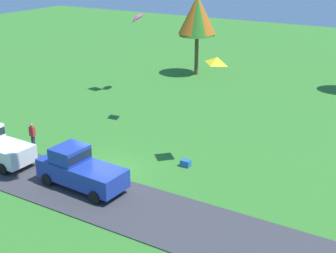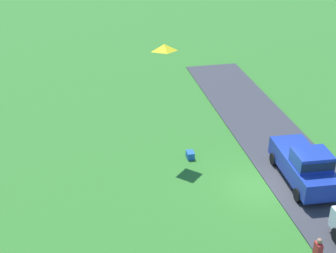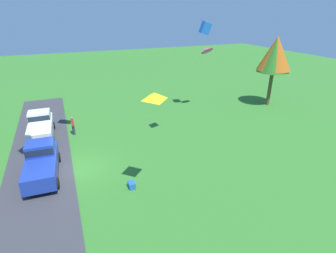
# 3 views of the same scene
# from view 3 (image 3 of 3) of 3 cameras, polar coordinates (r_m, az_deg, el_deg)

# --- Properties ---
(ground_plane) EXTENTS (120.00, 120.00, 0.00)m
(ground_plane) POSITION_cam_3_polar(r_m,az_deg,el_deg) (19.81, -19.10, -8.75)
(ground_plane) COLOR #337528
(pavement_strip) EXTENTS (36.00, 4.40, 0.06)m
(pavement_strip) POSITION_cam_3_polar(r_m,az_deg,el_deg) (19.93, -26.27, -9.73)
(pavement_strip) COLOR #38383D
(pavement_strip) RESTS_ON ground
(car_pickup_by_flagpole) EXTENTS (5.04, 2.14, 2.14)m
(car_pickup_by_flagpole) POSITION_cam_3_polar(r_m,az_deg,el_deg) (25.34, -26.01, 0.19)
(car_pickup_by_flagpole) COLOR white
(car_pickup_by_flagpole) RESTS_ON ground
(car_pickup_mid_row) EXTENTS (5.09, 2.25, 2.14)m
(car_pickup_mid_row) POSITION_cam_3_polar(r_m,az_deg,el_deg) (19.44, -25.84, -6.79)
(car_pickup_mid_row) COLOR #1E389E
(car_pickup_mid_row) RESTS_ON ground
(person_beside_suv) EXTENTS (0.36, 0.24, 1.71)m
(person_beside_suv) POSITION_cam_3_polar(r_m,az_deg,el_deg) (24.83, -19.99, 0.19)
(person_beside_suv) COLOR #2D334C
(person_beside_suv) RESTS_ON ground
(tree_far_left) EXTENTS (3.69, 3.69, 7.79)m
(tree_far_left) POSITION_cam_3_polar(r_m,az_deg,el_deg) (32.41, 22.37, 14.47)
(tree_far_left) COLOR brown
(tree_far_left) RESTS_ON ground
(tree_left_of_center) EXTENTS (3.52, 3.52, 7.44)m
(tree_left_of_center) POSITION_cam_3_polar(r_m,az_deg,el_deg) (32.26, 22.21, 13.96)
(tree_left_of_center) COLOR brown
(tree_left_of_center) RESTS_ON ground
(cooler_box) EXTENTS (0.56, 0.40, 0.40)m
(cooler_box) POSITION_cam_3_polar(r_m,az_deg,el_deg) (17.04, -7.92, -12.49)
(cooler_box) COLOR blue
(cooler_box) RESTS_ON ground
(kite_diamond_low_drifter) EXTENTS (1.05, 1.07, 0.50)m
(kite_diamond_low_drifter) POSITION_cam_3_polar(r_m,az_deg,el_deg) (13.57, -2.92, 6.62)
(kite_diamond_low_drifter) COLOR yellow
(kite_delta_mid_center) EXTENTS (1.62, 1.65, 1.01)m
(kite_delta_mid_center) POSITION_cam_3_polar(r_m,az_deg,el_deg) (28.81, 8.37, 16.21)
(kite_delta_mid_center) COLOR #EA4C9E
(kite_box_near_flag) EXTENTS (1.04, 1.19, 1.38)m
(kite_box_near_flag) POSITION_cam_3_polar(r_m,az_deg,el_deg) (27.88, 8.14, 20.48)
(kite_box_near_flag) COLOR blue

